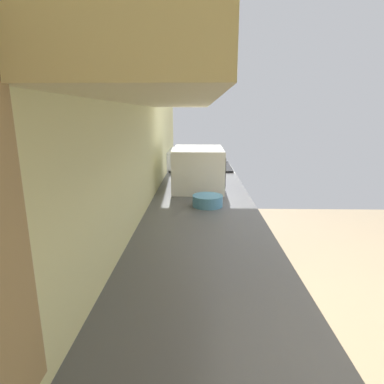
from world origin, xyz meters
name	(u,v)px	position (x,y,z in m)	size (l,w,h in m)	color
wall_back	(131,131)	(0.00, 1.53, 1.36)	(3.97, 0.12, 2.72)	beige
counter_run	(201,326)	(-0.37, 1.16, 0.46)	(3.11, 0.66, 0.92)	beige
upper_cabinets	(167,4)	(-0.37, 1.30, 1.85)	(1.69, 0.35, 0.72)	beige
oven_range	(200,209)	(1.51, 1.16, 0.47)	(0.65, 0.65, 1.10)	#B7BABF
microwave	(198,168)	(0.61, 1.18, 1.06)	(0.54, 0.36, 0.29)	white
bowl	(208,200)	(0.12, 1.12, 0.95)	(0.18, 0.18, 0.07)	#4C8CBF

